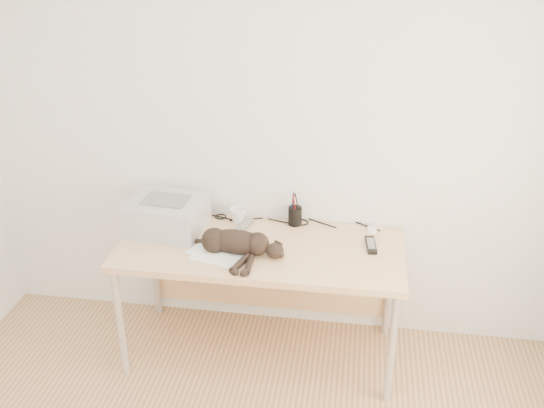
% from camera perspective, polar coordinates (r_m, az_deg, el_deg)
% --- Properties ---
extents(wall_back, '(3.50, 0.00, 3.50)m').
position_cam_1_polar(wall_back, '(3.49, -0.17, 6.97)').
color(wall_back, white).
rests_on(wall_back, floor).
extents(desk, '(1.60, 0.70, 0.74)m').
position_cam_1_polar(desk, '(3.54, -0.84, -5.16)').
color(desk, '#E4C185').
rests_on(desk, floor).
extents(printer, '(0.45, 0.39, 0.20)m').
position_cam_1_polar(printer, '(3.58, -9.85, -1.02)').
color(printer, '#B9B9BE').
rests_on(printer, desk).
extents(papers, '(0.38, 0.32, 0.01)m').
position_cam_1_polar(papers, '(3.33, -5.02, -4.67)').
color(papers, white).
rests_on(papers, desk).
extents(cat, '(0.63, 0.32, 0.14)m').
position_cam_1_polar(cat, '(3.31, -3.61, -3.68)').
color(cat, black).
rests_on(cat, desk).
extents(mug, '(0.14, 0.14, 0.09)m').
position_cam_1_polar(mug, '(3.63, -3.21, -1.09)').
color(mug, white).
rests_on(mug, desk).
extents(pen_cup, '(0.08, 0.08, 0.21)m').
position_cam_1_polar(pen_cup, '(3.60, 2.18, -1.10)').
color(pen_cup, black).
rests_on(pen_cup, desk).
extents(remote_grey, '(0.10, 0.20, 0.02)m').
position_cam_1_polar(remote_grey, '(3.58, -2.73, -2.15)').
color(remote_grey, slate).
rests_on(remote_grey, desk).
extents(remote_black, '(0.07, 0.19, 0.02)m').
position_cam_1_polar(remote_black, '(3.43, 9.29, -3.82)').
color(remote_black, black).
rests_on(remote_black, desk).
extents(mouse, '(0.07, 0.11, 0.03)m').
position_cam_1_polar(mouse, '(3.60, 9.39, -2.24)').
color(mouse, white).
rests_on(mouse, desk).
extents(cable_tangle, '(1.36, 0.08, 0.01)m').
position_cam_1_polar(cable_tangle, '(3.66, -0.28, -1.51)').
color(cable_tangle, black).
rests_on(cable_tangle, desk).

